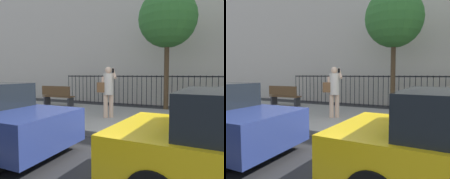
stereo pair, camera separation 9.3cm
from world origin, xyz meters
The scene contains 6 objects.
ground_plane centered at (0.00, 0.00, 0.00)m, with size 60.00×60.00×0.00m, color #28282B.
sidewalk centered at (0.00, 2.20, 0.07)m, with size 28.00×4.40×0.15m, color gray.
iron_fence centered at (0.00, 5.90, 1.02)m, with size 12.03×0.04×1.60m.
pedestrian_on_phone centered at (-1.41, 1.81, 1.18)m, with size 0.72×0.64×1.76m.
street_bench centered at (-4.79, 3.32, 0.65)m, with size 1.60×0.45×0.95m.
street_tree_mid centered at (0.11, 4.45, 3.97)m, with size 2.43×2.43×5.21m.
Camera 2 is at (1.86, -4.79, 1.65)m, focal length 34.27 mm.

